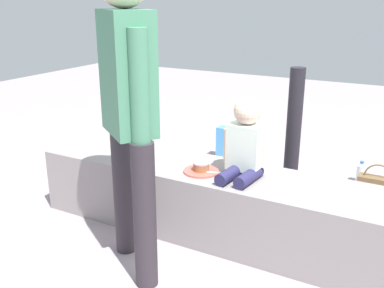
% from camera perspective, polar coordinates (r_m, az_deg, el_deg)
% --- Properties ---
extents(ground_plane, '(12.00, 12.00, 0.00)m').
position_cam_1_polar(ground_plane, '(2.93, 5.06, -11.87)').
color(ground_plane, '#9C8C94').
extents(concrete_ledge, '(2.67, 0.51, 0.44)m').
position_cam_1_polar(concrete_ledge, '(2.83, 5.19, -8.01)').
color(concrete_ledge, gray).
rests_on(concrete_ledge, ground_plane).
extents(child_seated, '(0.28, 0.32, 0.48)m').
position_cam_1_polar(child_seated, '(2.64, 6.87, 0.17)').
color(child_seated, '#272450').
rests_on(child_seated, concrete_ledge).
extents(adult_standing, '(0.42, 0.37, 1.68)m').
position_cam_1_polar(adult_standing, '(2.27, -8.23, 6.47)').
color(adult_standing, '#2D272E').
rests_on(adult_standing, ground_plane).
extents(cake_plate, '(0.22, 0.22, 0.06)m').
position_cam_1_polar(cake_plate, '(2.75, 1.19, -3.23)').
color(cake_plate, '#E0594C').
rests_on(cake_plate, concrete_ledge).
extents(gift_bag, '(0.19, 0.10, 0.35)m').
position_cam_1_polar(gift_bag, '(4.20, 4.56, 0.11)').
color(gift_bag, '#4C99E0').
rests_on(gift_bag, ground_plane).
extents(railing_post, '(0.36, 0.36, 1.01)m').
position_cam_1_polar(railing_post, '(3.38, 12.77, -1.14)').
color(railing_post, black).
rests_on(railing_post, ground_plane).
extents(water_bottle_near_gift, '(0.07, 0.07, 0.19)m').
position_cam_1_polar(water_bottle_near_gift, '(3.94, 20.98, -3.48)').
color(water_bottle_near_gift, silver).
rests_on(water_bottle_near_gift, ground_plane).
extents(handbag_black_leather, '(0.33, 0.11, 0.34)m').
position_cam_1_polar(handbag_black_leather, '(3.89, 6.87, -2.15)').
color(handbag_black_leather, black).
rests_on(handbag_black_leather, ground_plane).
extents(handbag_brown_canvas, '(0.28, 0.10, 0.32)m').
position_cam_1_polar(handbag_brown_canvas, '(3.56, 22.72, -5.51)').
color(handbag_brown_canvas, brown).
rests_on(handbag_brown_canvas, ground_plane).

